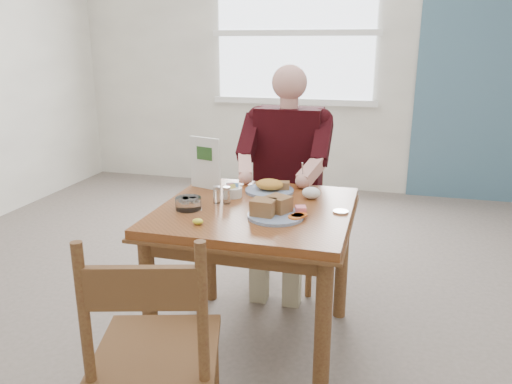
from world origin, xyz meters
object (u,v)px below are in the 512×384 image
(chair_near, at_px, (156,354))
(diner, at_px, (286,162))
(chair_far, at_px, (288,209))
(far_plate, at_px, (271,187))
(near_plate, at_px, (274,210))
(table, at_px, (256,228))

(chair_near, distance_m, diner, 1.60)
(chair_far, relative_size, far_plate, 3.21)
(far_plate, bearing_deg, near_plate, -73.82)
(chair_near, bearing_deg, far_plate, 83.08)
(table, relative_size, far_plate, 3.11)
(chair_far, distance_m, diner, 0.34)
(chair_near, height_order, near_plate, chair_near)
(table, bearing_deg, far_plate, 87.92)
(chair_far, relative_size, diner, 0.69)
(table, distance_m, near_plate, 0.22)
(chair_far, distance_m, far_plate, 0.61)
(table, bearing_deg, chair_near, -98.38)
(chair_near, distance_m, near_plate, 0.84)
(table, relative_size, chair_far, 0.97)
(chair_near, bearing_deg, table, 81.62)
(table, xyz_separation_m, chair_near, (-0.13, -0.85, -0.16))
(diner, distance_m, far_plate, 0.45)
(chair_far, height_order, diner, diner)
(near_plate, bearing_deg, diner, 98.17)
(diner, bearing_deg, near_plate, -81.83)
(table, xyz_separation_m, far_plate, (0.01, 0.26, 0.14))
(far_plate, bearing_deg, table, -92.08)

